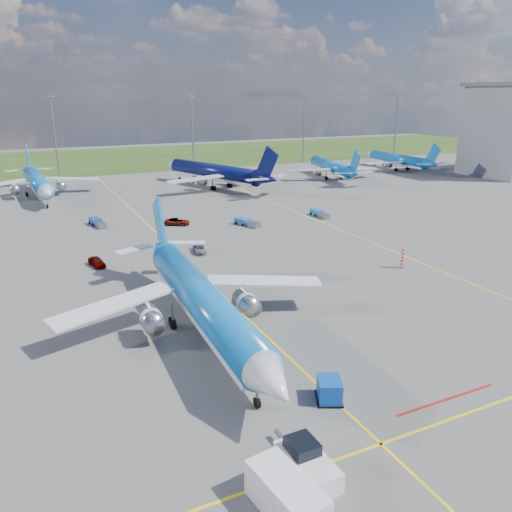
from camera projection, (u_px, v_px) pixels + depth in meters
name	position (u px, v px, depth m)	size (l,w,h in m)	color
ground	(257.00, 327.00, 51.45)	(400.00, 400.00, 0.00)	#535351
grass_strip	(79.00, 160.00, 180.43)	(400.00, 80.00, 0.01)	#2D4719
taxiway_lines	(179.00, 253.00, 75.33)	(60.25, 160.00, 0.02)	yellow
floodlight_masts	(127.00, 131.00, 146.21)	(202.20, 0.50, 22.70)	slate
warning_post	(403.00, 258.00, 68.42)	(0.50, 0.50, 3.00)	red
bg_jet_nnw	(40.00, 197.00, 115.89)	(30.40, 39.90, 10.45)	blue
bg_jet_n	(214.00, 187.00, 128.33)	(33.42, 43.87, 11.49)	#070D40
bg_jet_ne	(331.00, 178.00, 142.58)	(27.63, 36.27, 9.50)	blue
bg_jet_ene	(397.00, 170.00, 158.22)	(27.11, 35.58, 9.32)	blue
main_airliner	(204.00, 334.00, 49.92)	(30.59, 40.14, 10.51)	blue
pushback_tug	(306.00, 463.00, 31.24)	(2.51, 6.46, 2.18)	silver
uld_container	(329.00, 390.00, 38.97)	(1.78, 2.22, 1.78)	blue
service_van	(287.00, 497.00, 28.25)	(2.34, 5.32, 2.34)	white
service_car_a	(97.00, 262.00, 69.43)	(1.54, 3.83, 1.30)	#999999
service_car_b	(177.00, 222.00, 91.22)	(2.12, 4.61, 1.28)	#999999
service_car_c	(200.00, 249.00, 75.47)	(1.67, 4.10, 1.19)	#999999
baggage_tug_w	(246.00, 223.00, 90.89)	(3.29, 5.60, 1.22)	#1C54A8
baggage_tug_c	(97.00, 223.00, 90.75)	(2.43, 5.80, 1.26)	navy
baggage_tug_e	(319.00, 214.00, 97.77)	(1.56, 5.31, 1.19)	#1C66A8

